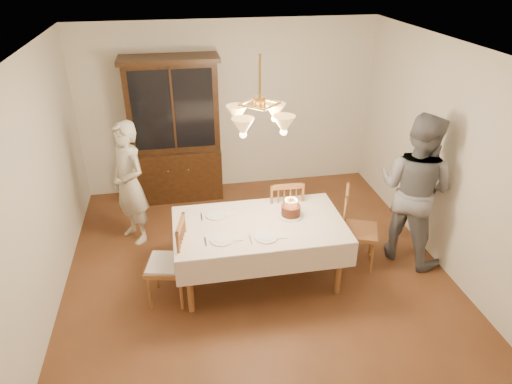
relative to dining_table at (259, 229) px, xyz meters
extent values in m
plane|color=#552D18|center=(0.00, 0.00, -0.68)|extent=(5.00, 5.00, 0.00)
plane|color=white|center=(0.00, 0.00, 1.92)|extent=(5.00, 5.00, 0.00)
plane|color=beige|center=(0.00, 2.50, 0.62)|extent=(4.50, 0.00, 4.50)
plane|color=beige|center=(0.00, -2.50, 0.62)|extent=(4.50, 0.00, 4.50)
plane|color=beige|center=(-2.25, 0.00, 0.62)|extent=(0.00, 5.00, 5.00)
plane|color=beige|center=(2.25, 0.00, 0.62)|extent=(0.00, 5.00, 5.00)
cube|color=brown|center=(0.00, 0.00, 0.05)|extent=(1.80, 1.00, 0.04)
cube|color=white|center=(0.00, 0.00, 0.07)|extent=(1.90, 1.10, 0.01)
cylinder|color=brown|center=(-0.82, -0.42, -0.33)|extent=(0.07, 0.07, 0.71)
cylinder|color=brown|center=(0.82, -0.42, -0.33)|extent=(0.07, 0.07, 0.71)
cylinder|color=brown|center=(-0.82, 0.42, -0.33)|extent=(0.07, 0.07, 0.71)
cylinder|color=brown|center=(0.82, 0.42, -0.33)|extent=(0.07, 0.07, 0.71)
cube|color=black|center=(-0.84, 2.23, -0.28)|extent=(1.30, 0.50, 0.80)
cube|color=black|center=(-0.84, 2.28, 0.77)|extent=(1.30, 0.40, 1.30)
cube|color=black|center=(-0.84, 2.08, 0.77)|extent=(1.14, 0.01, 1.14)
cube|color=black|center=(-0.84, 2.23, 1.45)|extent=(1.38, 0.54, 0.06)
cube|color=brown|center=(0.43, 0.60, -0.23)|extent=(0.45, 0.43, 0.05)
cube|color=brown|center=(0.42, 0.41, 0.29)|extent=(0.40, 0.05, 0.06)
cylinder|color=brown|center=(0.61, 0.77, -0.47)|extent=(0.04, 0.04, 0.43)
cylinder|color=brown|center=(0.25, 0.78, -0.47)|extent=(0.04, 0.04, 0.43)
cylinder|color=brown|center=(0.60, 0.43, -0.47)|extent=(0.04, 0.04, 0.43)
cylinder|color=brown|center=(0.24, 0.44, -0.47)|extent=(0.04, 0.04, 0.43)
cube|color=brown|center=(-1.05, -0.17, -0.23)|extent=(0.50, 0.52, 0.05)
cube|color=brown|center=(-0.86, -0.21, 0.29)|extent=(0.12, 0.40, 0.06)
cylinder|color=brown|center=(-1.18, 0.04, -0.47)|extent=(0.04, 0.04, 0.43)
cylinder|color=brown|center=(-1.25, -0.31, -0.47)|extent=(0.04, 0.04, 0.43)
cylinder|color=brown|center=(-0.85, -0.03, -0.47)|extent=(0.04, 0.04, 0.43)
cylinder|color=brown|center=(-0.92, -0.38, -0.47)|extent=(0.04, 0.04, 0.43)
cube|color=silver|center=(-1.05, -0.17, -0.20)|extent=(0.45, 0.47, 0.03)
cube|color=brown|center=(1.25, 0.09, -0.23)|extent=(0.56, 0.57, 0.05)
cube|color=brown|center=(1.07, 0.16, 0.29)|extent=(0.18, 0.38, 0.06)
cylinder|color=brown|center=(1.34, -0.14, -0.47)|extent=(0.04, 0.04, 0.43)
cylinder|color=brown|center=(1.48, 0.19, -0.47)|extent=(0.04, 0.04, 0.43)
cylinder|color=brown|center=(1.02, -0.01, -0.47)|extent=(0.04, 0.04, 0.43)
cylinder|color=brown|center=(1.16, 0.32, -0.47)|extent=(0.04, 0.04, 0.43)
imported|color=beige|center=(-1.47, 1.13, 0.14)|extent=(0.67, 0.72, 1.64)
imported|color=slate|center=(1.90, 0.13, 0.26)|extent=(1.12, 1.16, 1.88)
cylinder|color=white|center=(0.38, 0.10, 0.08)|extent=(0.30, 0.30, 0.01)
cylinder|color=#39170D|center=(0.38, 0.10, 0.15)|extent=(0.22, 0.22, 0.12)
cylinder|color=#598CD8|center=(0.45, 0.10, 0.24)|extent=(0.01, 0.01, 0.07)
sphere|color=#FFB23F|center=(0.45, 0.10, 0.28)|extent=(0.01, 0.01, 0.01)
cylinder|color=pink|center=(0.44, 0.12, 0.24)|extent=(0.01, 0.01, 0.07)
sphere|color=#FFB23F|center=(0.44, 0.12, 0.28)|extent=(0.01, 0.01, 0.01)
cylinder|color=#EACC66|center=(0.43, 0.14, 0.24)|extent=(0.01, 0.01, 0.07)
sphere|color=#FFB23F|center=(0.43, 0.14, 0.28)|extent=(0.01, 0.01, 0.01)
cylinder|color=#598CD8|center=(0.41, 0.16, 0.24)|extent=(0.01, 0.01, 0.07)
sphere|color=#FFB23F|center=(0.41, 0.16, 0.28)|extent=(0.01, 0.01, 0.01)
cylinder|color=pink|center=(0.38, 0.16, 0.24)|extent=(0.01, 0.01, 0.07)
sphere|color=#FFB23F|center=(0.38, 0.16, 0.28)|extent=(0.01, 0.01, 0.01)
cylinder|color=#EACC66|center=(0.36, 0.16, 0.24)|extent=(0.01, 0.01, 0.07)
sphere|color=#FFB23F|center=(0.36, 0.16, 0.28)|extent=(0.01, 0.01, 0.01)
cylinder|color=#598CD8|center=(0.34, 0.14, 0.24)|extent=(0.01, 0.01, 0.07)
sphere|color=#FFB23F|center=(0.34, 0.14, 0.28)|extent=(0.01, 0.01, 0.01)
cylinder|color=pink|center=(0.32, 0.12, 0.24)|extent=(0.01, 0.01, 0.07)
sphere|color=#FFB23F|center=(0.32, 0.12, 0.28)|extent=(0.01, 0.01, 0.01)
cylinder|color=#EACC66|center=(0.32, 0.10, 0.24)|extent=(0.01, 0.01, 0.07)
sphere|color=#FFB23F|center=(0.32, 0.10, 0.28)|extent=(0.01, 0.01, 0.01)
cylinder|color=#598CD8|center=(0.32, 0.07, 0.24)|extent=(0.01, 0.01, 0.07)
sphere|color=#FFB23F|center=(0.32, 0.07, 0.28)|extent=(0.01, 0.01, 0.01)
cylinder|color=pink|center=(0.34, 0.05, 0.24)|extent=(0.01, 0.01, 0.07)
sphere|color=#FFB23F|center=(0.34, 0.05, 0.28)|extent=(0.01, 0.01, 0.01)
cylinder|color=#EACC66|center=(0.36, 0.04, 0.24)|extent=(0.01, 0.01, 0.07)
sphere|color=#FFB23F|center=(0.36, 0.04, 0.28)|extent=(0.01, 0.01, 0.01)
cylinder|color=#598CD8|center=(0.38, 0.03, 0.24)|extent=(0.01, 0.01, 0.07)
sphere|color=#FFB23F|center=(0.38, 0.03, 0.28)|extent=(0.01, 0.01, 0.01)
cylinder|color=pink|center=(0.41, 0.04, 0.24)|extent=(0.01, 0.01, 0.07)
sphere|color=#FFB23F|center=(0.41, 0.04, 0.28)|extent=(0.01, 0.01, 0.01)
cylinder|color=#EACC66|center=(0.43, 0.05, 0.24)|extent=(0.01, 0.01, 0.07)
sphere|color=#FFB23F|center=(0.43, 0.05, 0.28)|extent=(0.01, 0.01, 0.01)
cylinder|color=#598CD8|center=(0.44, 0.07, 0.24)|extent=(0.01, 0.01, 0.07)
sphere|color=#FFB23F|center=(0.44, 0.07, 0.28)|extent=(0.01, 0.01, 0.01)
cylinder|color=white|center=(-0.45, -0.25, 0.08)|extent=(0.25, 0.25, 0.02)
cube|color=silver|center=(-0.62, -0.25, 0.08)|extent=(0.01, 0.16, 0.01)
cube|color=silver|center=(-0.28, -0.25, 0.08)|extent=(0.10, 0.10, 0.01)
cylinder|color=white|center=(0.02, -0.30, 0.08)|extent=(0.24, 0.24, 0.02)
cube|color=silver|center=(-0.15, -0.30, 0.08)|extent=(0.02, 0.16, 0.01)
cube|color=silver|center=(0.19, -0.30, 0.08)|extent=(0.10, 0.10, 0.01)
cylinder|color=white|center=(-0.46, 0.26, 0.08)|extent=(0.24, 0.24, 0.02)
cube|color=silver|center=(-0.62, 0.26, 0.08)|extent=(0.01, 0.16, 0.01)
cube|color=silver|center=(-0.29, 0.26, 0.08)|extent=(0.10, 0.10, 0.01)
cylinder|color=#BF8C3F|center=(0.00, 0.00, 1.72)|extent=(0.02, 0.02, 0.40)
cylinder|color=#BF8C3F|center=(0.00, 0.00, 1.47)|extent=(0.12, 0.12, 0.10)
cone|color=#D8994C|center=(0.20, 0.20, 1.29)|extent=(0.22, 0.22, 0.18)
sphere|color=#FFD899|center=(0.20, 0.20, 1.22)|extent=(0.07, 0.07, 0.07)
cone|color=#D8994C|center=(-0.20, 0.20, 1.29)|extent=(0.22, 0.22, 0.18)
sphere|color=#FFD899|center=(-0.20, 0.20, 1.22)|extent=(0.07, 0.07, 0.07)
cone|color=#D8994C|center=(-0.20, -0.20, 1.29)|extent=(0.22, 0.22, 0.18)
sphere|color=#FFD899|center=(-0.20, -0.20, 1.22)|extent=(0.07, 0.07, 0.07)
cone|color=#D8994C|center=(0.20, -0.20, 1.29)|extent=(0.22, 0.22, 0.18)
sphere|color=#FFD899|center=(0.20, -0.20, 1.22)|extent=(0.07, 0.07, 0.07)
camera|label=1|loc=(-0.81, -4.23, 2.78)|focal=32.00mm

